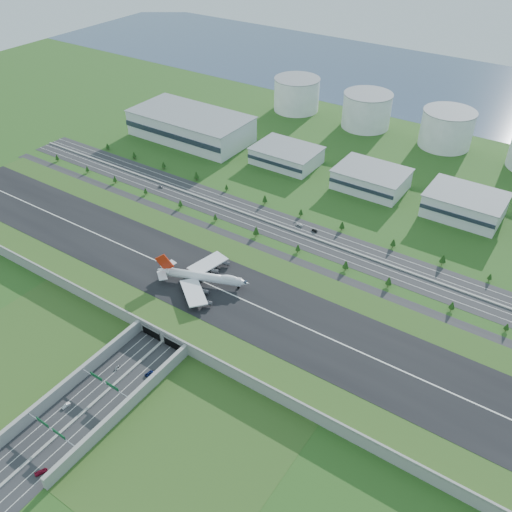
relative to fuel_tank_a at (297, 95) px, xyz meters
The scene contains 23 objects.
ground 332.88m from the fuel_tank_a, 68.84° to the right, with size 1200.00×1200.00×0.00m, color #234B17.
airfield_deck 332.76m from the fuel_tank_a, 68.84° to the right, with size 520.00×100.00×9.20m.
underpass_road 426.88m from the fuel_tank_a, 73.66° to the right, with size 38.80×120.40×8.00m.
sign_gantry_near 422.58m from the fuel_tank_a, 73.50° to the right, with size 38.70×0.70×9.80m.
sign_gantry_far 456.23m from the fuel_tank_a, 74.75° to the right, with size 38.70×0.70×9.80m.
north_expressway 246.84m from the fuel_tank_a, 60.83° to the right, with size 560.00×36.00×0.12m, color #28282B.
tree_row 252.35m from the fuel_tank_a, 58.28° to the right, with size 506.08×48.61×8.40m.
hangar_west 134.72m from the fuel_tank_a, 111.80° to the right, with size 120.00×60.00×25.00m, color white.
hangar_mid_a 134.54m from the fuel_tank_a, 63.43° to the right, with size 58.00×42.00×15.00m, color white.
hangar_mid_b 188.43m from the fuel_tank_a, 39.61° to the right, with size 58.00×42.00×17.00m, color white.
hangar_mid_c 255.13m from the fuel_tank_a, 28.07° to the right, with size 58.00×42.00×19.00m, color white.
fuel_tank_a is the anchor object (origin of this frame).
fuel_tank_b 85.00m from the fuel_tank_a, ahead, with size 50.00×50.00×35.00m, color silver.
fuel_tank_c 170.00m from the fuel_tank_a, ahead, with size 50.00×50.00×35.00m, color silver.
bay_water 208.82m from the fuel_tank_a, 54.78° to the left, with size 1200.00×260.00×0.06m, color #344763.
boeing_747 330.65m from the fuel_tank_a, 70.14° to the right, with size 60.00×55.66×19.47m.
car_0 406.51m from the fuel_tank_a, 73.91° to the right, with size 1.56×3.87×1.32m, color #9C9DA1.
car_1 437.99m from the fuel_tank_a, 75.50° to the right, with size 1.68×4.81×1.59m, color silver.
car_2 405.25m from the fuel_tank_a, 71.17° to the right, with size 2.49×5.39×1.50m, color #0E1946.
car_3 474.21m from the fuel_tank_a, 74.09° to the right, with size 2.34×5.77×1.67m, color maroon.
car_4 221.70m from the fuel_tank_a, 91.67° to the right, with size 1.76×4.37×1.49m, color slate.
car_5 249.02m from the fuel_tank_a, 56.28° to the right, with size 1.70×4.88×1.61m, color black.
car_7 241.18m from the fuel_tank_a, 58.90° to the right, with size 2.31×5.68×1.65m, color silver.
Camera 1 is at (172.91, -208.58, 232.21)m, focal length 38.00 mm.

